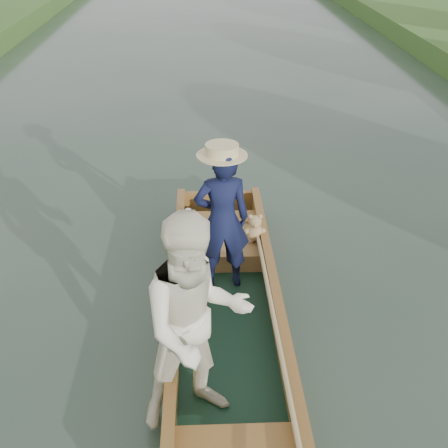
{
  "coord_description": "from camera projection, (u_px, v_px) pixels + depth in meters",
  "views": [
    {
      "loc": [
        -0.21,
        -4.47,
        3.84
      ],
      "look_at": [
        0.0,
        0.6,
        0.95
      ],
      "focal_mm": 45.0,
      "sensor_mm": 36.0,
      "label": 1
    }
  ],
  "objects": [
    {
      "name": "ground",
      "position": [
        226.0,
        333.0,
        5.78
      ],
      "size": [
        120.0,
        120.0,
        0.0
      ],
      "primitive_type": "plane",
      "color": "#283D30",
      "rests_on": "ground"
    },
    {
      "name": "punt",
      "position": [
        214.0,
        296.0,
        5.18
      ],
      "size": [
        1.4,
        5.0,
        1.98
      ],
      "color": "black",
      "rests_on": "ground"
    }
  ]
}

